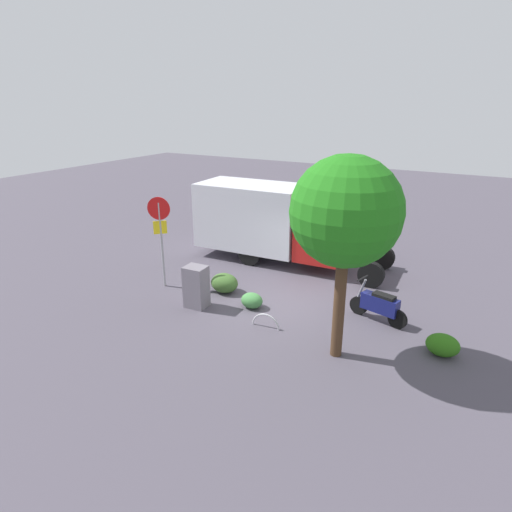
{
  "coord_description": "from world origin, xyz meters",
  "views": [
    {
      "loc": [
        -5.52,
        11.2,
        6.11
      ],
      "look_at": [
        0.77,
        0.01,
        1.44
      ],
      "focal_mm": 30.4,
      "sensor_mm": 36.0,
      "label": 1
    }
  ],
  "objects_px": {
    "box_truck_near": "(273,220)",
    "motorcycle": "(379,305)",
    "bike_rack_hoop": "(266,327)",
    "street_tree": "(346,213)",
    "stop_sign": "(160,228)",
    "utility_cabinet": "(196,287)"
  },
  "relations": [
    {
      "from": "street_tree",
      "to": "box_truck_near",
      "type": "bearing_deg",
      "value": -49.45
    },
    {
      "from": "motorcycle",
      "to": "bike_rack_hoop",
      "type": "xyz_separation_m",
      "value": [
        2.68,
        1.92,
        -0.52
      ]
    },
    {
      "from": "motorcycle",
      "to": "bike_rack_hoop",
      "type": "bearing_deg",
      "value": 50.17
    },
    {
      "from": "bike_rack_hoop",
      "to": "street_tree",
      "type": "bearing_deg",
      "value": 171.06
    },
    {
      "from": "box_truck_near",
      "to": "motorcycle",
      "type": "relative_size",
      "value": 4.34
    },
    {
      "from": "box_truck_near",
      "to": "street_tree",
      "type": "xyz_separation_m",
      "value": [
        -4.58,
        5.36,
        2.05
      ]
    },
    {
      "from": "box_truck_near",
      "to": "motorcycle",
      "type": "height_order",
      "value": "box_truck_near"
    },
    {
      "from": "box_truck_near",
      "to": "stop_sign",
      "type": "relative_size",
      "value": 2.46
    },
    {
      "from": "box_truck_near",
      "to": "motorcycle",
      "type": "distance_m",
      "value": 6.03
    },
    {
      "from": "bike_rack_hoop",
      "to": "stop_sign",
      "type": "bearing_deg",
      "value": -10.7
    },
    {
      "from": "motorcycle",
      "to": "street_tree",
      "type": "xyz_separation_m",
      "value": [
        0.48,
        2.27,
        3.17
      ]
    },
    {
      "from": "motorcycle",
      "to": "stop_sign",
      "type": "bearing_deg",
      "value": 23.3
    },
    {
      "from": "street_tree",
      "to": "bike_rack_hoop",
      "type": "xyz_separation_m",
      "value": [
        2.21,
        -0.35,
        -3.69
      ]
    },
    {
      "from": "street_tree",
      "to": "bike_rack_hoop",
      "type": "relative_size",
      "value": 5.89
    },
    {
      "from": "box_truck_near",
      "to": "bike_rack_hoop",
      "type": "distance_m",
      "value": 5.78
    },
    {
      "from": "box_truck_near",
      "to": "utility_cabinet",
      "type": "bearing_deg",
      "value": -93.85
    },
    {
      "from": "stop_sign",
      "to": "bike_rack_hoop",
      "type": "xyz_separation_m",
      "value": [
        -4.41,
        0.83,
        -2.09
      ]
    },
    {
      "from": "street_tree",
      "to": "utility_cabinet",
      "type": "xyz_separation_m",
      "value": [
        4.7,
        -0.47,
        -3.03
      ]
    },
    {
      "from": "box_truck_near",
      "to": "street_tree",
      "type": "distance_m",
      "value": 7.34
    },
    {
      "from": "motorcycle",
      "to": "utility_cabinet",
      "type": "distance_m",
      "value": 5.48
    },
    {
      "from": "stop_sign",
      "to": "utility_cabinet",
      "type": "height_order",
      "value": "stop_sign"
    },
    {
      "from": "motorcycle",
      "to": "bike_rack_hoop",
      "type": "height_order",
      "value": "motorcycle"
    }
  ]
}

